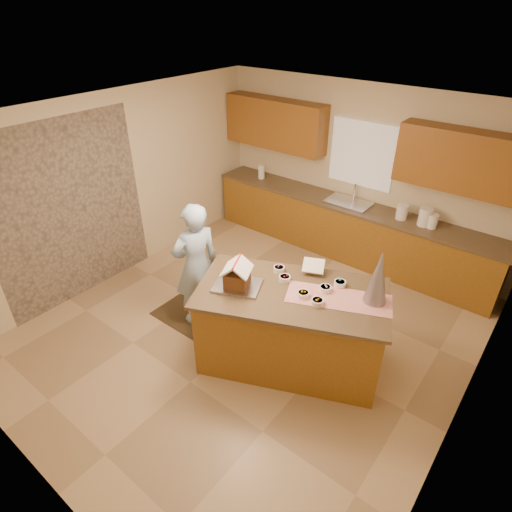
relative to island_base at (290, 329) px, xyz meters
name	(u,v)px	position (x,y,z in m)	size (l,w,h in m)	color
floor	(253,329)	(-0.68, 0.15, -0.48)	(5.50, 5.50, 0.00)	tan
ceiling	(251,121)	(-0.68, 0.15, 2.22)	(5.50, 5.50, 0.00)	silver
wall_back	(360,172)	(-0.68, 2.90, 0.87)	(5.50, 5.50, 0.00)	beige
wall_front	(12,391)	(-0.68, -2.60, 0.87)	(5.50, 5.50, 0.00)	beige
wall_left	(118,188)	(-3.18, 0.15, 0.87)	(5.50, 5.50, 0.00)	beige
wall_right	(485,332)	(1.82, 0.15, 0.87)	(5.50, 5.50, 0.00)	beige
stone_accent	(71,213)	(-3.16, -0.65, 0.77)	(2.50, 2.50, 0.00)	gray
window_curtain	(362,154)	(-0.68, 2.87, 1.17)	(1.05, 0.03, 1.00)	white
back_counter_base	(345,230)	(-0.68, 2.60, -0.04)	(4.80, 0.60, 0.88)	brown
back_counter_top	(348,205)	(-0.68, 2.60, 0.42)	(4.85, 0.63, 0.04)	brown
upper_cabinet_left	(275,124)	(-2.23, 2.72, 1.42)	(1.85, 0.35, 0.80)	brown
upper_cabinet_right	(469,163)	(0.87, 2.72, 1.42)	(1.85, 0.35, 0.80)	brown
sink	(348,205)	(-0.68, 2.60, 0.41)	(0.70, 0.45, 0.12)	silver
faucet	(355,192)	(-0.68, 2.78, 0.58)	(0.03, 0.03, 0.28)	silver
island_base	(290,329)	(0.00, 0.00, 0.00)	(1.98, 0.99, 0.97)	brown
island_top	(292,293)	(0.00, 0.00, 0.51)	(2.07, 1.08, 0.04)	brown
table_runner	(339,299)	(0.45, 0.20, 0.53)	(1.10, 0.40, 0.01)	#AE0C0C
baking_tray	(237,285)	(-0.53, -0.29, 0.54)	(0.51, 0.37, 0.03)	silver
cookbook	(314,266)	(-0.02, 0.45, 0.63)	(0.24, 0.02, 0.20)	white
tinsel_tree	(378,277)	(0.76, 0.40, 0.83)	(0.24, 0.24, 0.61)	#ACACB8
rug	(198,316)	(-1.42, -0.11, -0.48)	(1.15, 0.75, 0.01)	black
boy	(196,266)	(-1.37, -0.11, 0.37)	(0.62, 0.41, 1.69)	#96B3D6
canister_a	(402,212)	(0.19, 2.60, 0.55)	(0.16, 0.16, 0.22)	white
canister_b	(425,217)	(0.52, 2.60, 0.57)	(0.18, 0.18, 0.26)	white
canister_c	(433,221)	(0.64, 2.60, 0.54)	(0.14, 0.14, 0.20)	white
paper_towel	(261,172)	(-2.42, 2.60, 0.56)	(0.11, 0.11, 0.24)	white
gingerbread_house	(237,276)	(-0.53, -0.29, 0.67)	(0.40, 0.40, 0.31)	brown
candy_bowls	(308,286)	(0.09, 0.16, 0.56)	(0.83, 0.57, 0.06)	#35A9C7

